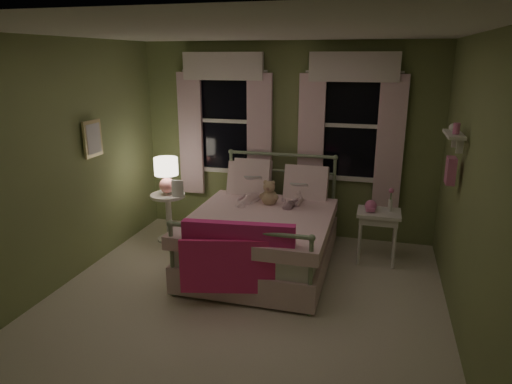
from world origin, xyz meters
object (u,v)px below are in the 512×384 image
(bed, at_px, (263,235))
(nightstand_left, at_px, (169,211))
(child_right, at_px, (295,185))
(child_left, at_px, (251,176))
(teddy_bear, at_px, (269,195))
(table_lamp, at_px, (166,172))
(nightstand_right, at_px, (378,219))

(bed, height_order, nightstand_left, bed)
(child_right, distance_m, nightstand_left, 1.76)
(child_left, bearing_deg, teddy_bear, 156.55)
(table_lamp, bearing_deg, nightstand_right, 0.42)
(teddy_bear, relative_size, nightstand_left, 0.50)
(child_left, xyz_separation_m, teddy_bear, (0.28, -0.16, -0.18))
(child_left, relative_size, table_lamp, 1.69)
(teddy_bear, distance_m, nightstand_right, 1.33)
(child_left, relative_size, child_right, 1.23)
(bed, bearing_deg, teddy_bear, 88.85)
(bed, relative_size, nightstand_right, 3.18)
(child_right, relative_size, table_lamp, 1.37)
(bed, relative_size, nightstand_left, 3.13)
(child_right, relative_size, nightstand_right, 1.02)
(teddy_bear, relative_size, table_lamp, 0.68)
(teddy_bear, height_order, table_lamp, table_lamp)
(child_right, relative_size, teddy_bear, 2.03)
(child_right, xyz_separation_m, teddy_bear, (-0.28, -0.16, -0.10))
(teddy_bear, bearing_deg, table_lamp, 175.28)
(teddy_bear, xyz_separation_m, nightstand_right, (1.30, 0.14, -0.24))
(bed, distance_m, teddy_bear, 0.50)
(child_left, bearing_deg, table_lamp, 8.14)
(nightstand_left, distance_m, nightstand_right, 2.72)
(child_left, height_order, nightstand_right, child_left)
(bed, xyz_separation_m, nightstand_right, (1.31, 0.41, 0.17))
(nightstand_left, relative_size, table_lamp, 1.36)
(child_left, bearing_deg, nightstand_left, 8.14)
(child_right, bearing_deg, bed, 65.96)
(teddy_bear, relative_size, nightstand_right, 0.50)
(bed, distance_m, nightstand_left, 1.46)
(bed, distance_m, child_right, 0.73)
(nightstand_left, bearing_deg, teddy_bear, -4.72)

